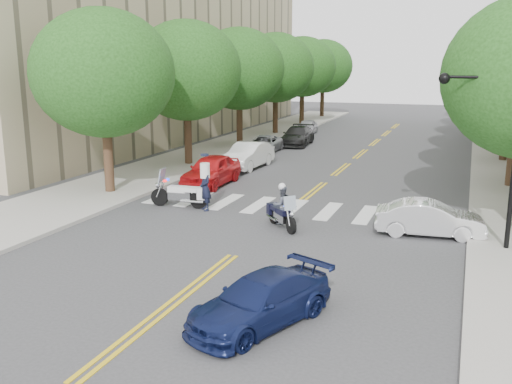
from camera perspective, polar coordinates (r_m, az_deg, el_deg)
The scene contains 23 objects.
ground at distance 18.39m, azimuth -2.32°, elevation -6.39°, with size 140.00×140.00×0.00m, color #38383A.
sidewalk_left at distance 41.75m, azimuth -2.54°, elevation 4.65°, with size 5.00×60.00×0.15m, color #9E9991.
tree_l_0 at distance 26.95m, azimuth -15.02°, elevation 11.39°, with size 6.40×6.40×8.45m.
tree_l_1 at distance 33.79m, azimuth -6.98°, elevation 11.95°, with size 6.40×6.40×8.45m.
tree_l_2 at distance 41.05m, azimuth -1.70°, elevation 12.20°, with size 6.40×6.40×8.45m.
tree_l_3 at distance 48.54m, azimuth 1.98°, elevation 12.31°, with size 6.40×6.40×8.45m.
tree_l_4 at distance 56.18m, azimuth 4.67°, elevation 12.36°, with size 6.40×6.40×8.45m.
tree_l_5 at distance 63.90m, azimuth 6.72°, elevation 12.38°, with size 6.40×6.40×8.45m.
tree_r_2 at distance 38.01m, azimuth 24.17°, elevation 11.04°, with size 6.40×6.40×8.45m.
tree_r_3 at distance 46.00m, azimuth 23.65°, elevation 11.22°, with size 6.40×6.40×8.45m.
tree_r_4 at distance 54.00m, azimuth 23.29°, elevation 11.35°, with size 6.40×6.40×8.45m.
tree_r_5 at distance 61.99m, azimuth 23.02°, elevation 11.45°, with size 6.40×6.40×8.45m.
traffic_signal_pole at distance 19.62m, azimuth 23.26°, elevation 4.98°, with size 2.82×0.42×6.00m.
motorcycle_police at distance 21.19m, azimuth 2.55°, elevation -1.60°, with size 1.63×1.70×1.73m.
motorcycle_parked at distance 24.38m, azimuth -7.21°, elevation -0.22°, with size 2.56×0.73×1.65m.
officer_standing at distance 23.73m, azimuth -5.09°, elevation 0.42°, with size 0.70×0.46×1.92m, color black.
convertible at distance 21.20m, azimuth 16.97°, elevation -2.56°, with size 1.32×3.79×1.25m, color silver.
sedan_blue at distance 13.65m, azimuth 0.44°, elevation -10.82°, with size 1.63×4.02×1.17m, color #101944.
parked_car_a at distance 28.65m, azimuth -4.49°, elevation 2.19°, with size 1.79×4.44×1.51m, color red.
parked_car_b at distance 33.18m, azimuth -0.82°, elevation 3.67°, with size 1.57×4.49×1.48m, color white.
parked_car_c at distance 38.94m, azimuth 0.81°, elevation 4.80°, with size 1.90×4.12×1.15m, color gray.
parked_car_d at distance 42.55m, azimuth 4.15°, elevation 5.63°, with size 1.93×4.76×1.38m, color black.
parked_car_e at distance 49.13m, azimuth 5.12°, elevation 6.50°, with size 1.46×3.63×1.24m, color #ACACB2.
Camera 1 is at (6.82, -15.96, 6.08)m, focal length 40.00 mm.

